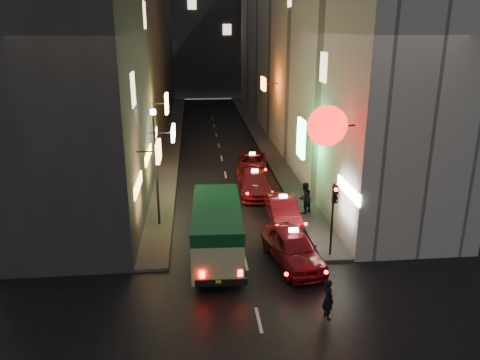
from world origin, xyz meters
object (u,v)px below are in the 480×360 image
object	(u,v)px
taxi_near	(293,245)
traffic_light	(334,205)
pedestrian_crossing	(328,296)
minibus	(217,226)
lamp_post	(156,160)

from	to	relation	value
taxi_near	traffic_light	distance (m)	2.59
pedestrian_crossing	taxi_near	bearing A→B (deg)	-9.46
minibus	taxi_near	world-z (taller)	minibus
pedestrian_crossing	traffic_light	distance (m)	5.11
traffic_light	lamp_post	distance (m)	9.42
pedestrian_crossing	traffic_light	bearing A→B (deg)	-32.75
minibus	pedestrian_crossing	distance (m)	6.36
minibus	traffic_light	bearing A→B (deg)	-5.15
traffic_light	lamp_post	world-z (taller)	lamp_post
traffic_light	pedestrian_crossing	bearing A→B (deg)	-107.69
minibus	taxi_near	size ratio (longest dim) A/B	1.03
lamp_post	taxi_near	bearing A→B (deg)	-37.22
traffic_light	minibus	bearing A→B (deg)	174.85
pedestrian_crossing	minibus	bearing A→B (deg)	22.07
taxi_near	pedestrian_crossing	bearing A→B (deg)	-84.39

